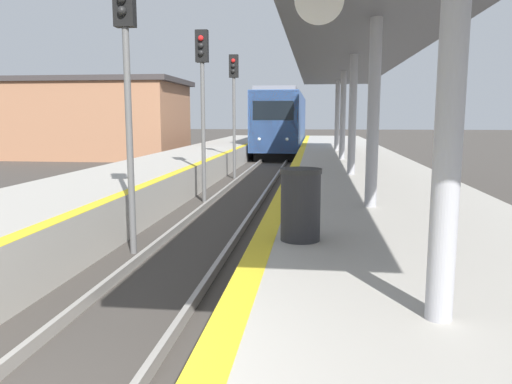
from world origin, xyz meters
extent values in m
cube|color=black|center=(0.00, 32.74, 0.28)|extent=(2.36, 14.70, 0.55)
cube|color=#33518C|center=(0.00, 32.74, 2.26)|extent=(2.77, 16.33, 3.43)
cube|color=#E54C19|center=(0.00, 24.66, 2.26)|extent=(2.72, 0.16, 3.36)
cube|color=black|center=(0.00, 24.60, 2.86)|extent=(2.22, 0.06, 1.03)
cube|color=slate|center=(0.00, 32.74, 4.10)|extent=(2.36, 15.52, 0.24)
sphere|color=white|center=(-0.76, 24.60, 1.32)|extent=(0.18, 0.18, 0.18)
sphere|color=white|center=(0.76, 24.60, 1.32)|extent=(0.18, 0.18, 0.18)
cylinder|color=#595959|center=(-1.04, 6.12, 2.04)|extent=(0.12, 0.12, 4.08)
cube|color=black|center=(-1.04, 6.12, 4.53)|extent=(0.36, 0.20, 0.90)
sphere|color=black|center=(-1.04, 5.99, 4.33)|extent=(0.16, 0.16, 0.16)
cylinder|color=#595959|center=(-0.98, 11.86, 2.04)|extent=(0.12, 0.12, 4.08)
cube|color=black|center=(-0.98, 11.86, 4.53)|extent=(0.36, 0.20, 0.90)
sphere|color=red|center=(-0.98, 11.73, 4.73)|extent=(0.16, 0.16, 0.16)
sphere|color=black|center=(-0.98, 11.73, 4.53)|extent=(0.16, 0.16, 0.16)
sphere|color=black|center=(-0.98, 11.73, 4.33)|extent=(0.16, 0.16, 0.16)
cylinder|color=#595959|center=(-1.00, 17.60, 2.04)|extent=(0.12, 0.12, 4.08)
cube|color=black|center=(-1.00, 17.60, 4.53)|extent=(0.36, 0.20, 0.90)
sphere|color=red|center=(-1.00, 17.47, 4.73)|extent=(0.16, 0.16, 0.16)
sphere|color=black|center=(-1.00, 17.47, 4.53)|extent=(0.16, 0.16, 0.16)
sphere|color=black|center=(-1.00, 17.47, 4.33)|extent=(0.16, 0.16, 0.16)
cylinder|color=#99999E|center=(3.29, 1.28, 2.57)|extent=(0.21, 0.21, 3.23)
cylinder|color=#99999E|center=(3.29, 6.29, 2.57)|extent=(0.21, 0.21, 3.23)
cylinder|color=#99999E|center=(3.29, 11.30, 2.57)|extent=(0.21, 0.21, 3.23)
cylinder|color=#99999E|center=(3.29, 16.31, 2.57)|extent=(0.21, 0.21, 3.23)
cylinder|color=#99999E|center=(3.29, 21.32, 2.57)|extent=(0.21, 0.21, 3.23)
cube|color=#515156|center=(3.29, 11.30, 4.28)|extent=(3.24, 25.05, 0.20)
cylinder|color=#262628|center=(2.13, 3.70, 1.39)|extent=(0.51, 0.51, 0.87)
cylinder|color=#262626|center=(2.13, 3.70, 1.85)|extent=(0.53, 0.53, 0.06)
cube|color=#9E6B4C|center=(-12.65, 27.38, 2.25)|extent=(13.04, 6.58, 4.51)
cube|color=#383333|center=(-12.65, 27.38, 4.66)|extent=(13.69, 6.90, 0.30)
camera|label=1|loc=(2.30, -2.60, 2.53)|focal=35.00mm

